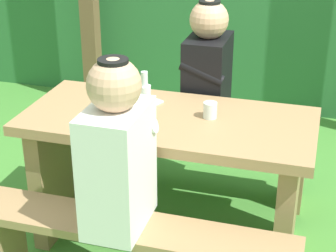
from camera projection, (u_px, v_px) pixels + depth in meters
name	position (u px, v px, depth m)	size (l,w,h in m)	color
ground_plane	(168.00, 239.00, 2.96)	(12.00, 12.00, 0.00)	#428332
picnic_table	(168.00, 158.00, 2.75)	(1.40, 0.64, 0.71)	#9E7A51
bench_near	(133.00, 250.00, 2.36)	(1.40, 0.24, 0.45)	#9E7A51
bench_far	(193.00, 142.00, 3.28)	(1.40, 0.24, 0.45)	#9E7A51
person_white_shirt	(117.00, 152.00, 2.19)	(0.25, 0.35, 0.72)	white
person_black_coat	(207.00, 70.00, 3.07)	(0.25, 0.35, 0.72)	black
drinking_glass	(210.00, 110.00, 2.63)	(0.07, 0.07, 0.08)	silver
bottle_left	(122.00, 94.00, 2.68)	(0.06, 0.06, 0.22)	silver
bottle_right	(145.00, 100.00, 2.58)	(0.06, 0.06, 0.24)	silver
cell_phone	(149.00, 104.00, 2.79)	(0.07, 0.14, 0.01)	silver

